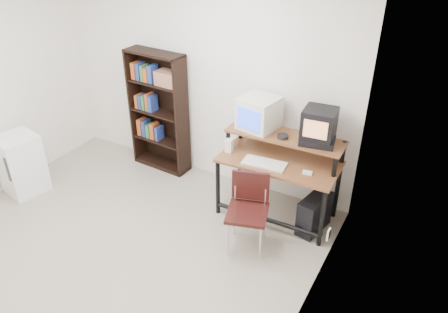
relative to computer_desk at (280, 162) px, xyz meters
The scene contains 17 objects.
floor 2.14m from the computer_desk, 128.18° to the right, with size 4.00×4.00×0.01m, color #A99D8C.
back_wall 1.45m from the computer_desk, 161.79° to the left, with size 4.00×0.01×2.60m, color white.
right_wall 1.86m from the computer_desk, 64.72° to the right, with size 0.01×4.00×2.60m, color white.
computer_desk is the anchor object (origin of this frame).
crt_monitor 0.59m from the computer_desk, 157.03° to the left, with size 0.45×0.46×0.37m.
vcr 0.49m from the computer_desk, 14.93° to the left, with size 0.36×0.26×0.08m, color black.
crt_tv 0.63m from the computer_desk, 19.41° to the left, with size 0.35×0.35×0.31m.
cd_spindle 0.30m from the computer_desk, 91.18° to the left, with size 0.12×0.12×0.05m, color #26262B.
keyboard 0.21m from the computer_desk, 121.50° to the right, with size 0.47×0.21×0.04m, color silver.
mousepad 0.38m from the computer_desk, 23.80° to the right, with size 0.22×0.18×0.01m, color black.
mouse 0.39m from the computer_desk, 20.32° to the right, with size 0.10×0.06×0.03m, color white.
desk_speaker 0.59m from the computer_desk, 168.56° to the right, with size 0.08×0.07×0.17m, color silver.
pc_tower 0.68m from the computer_desk, ahead, with size 0.20×0.45×0.42m, color black.
school_chair 0.66m from the computer_desk, 96.55° to the right, with size 0.51×0.51×0.82m.
bookshelf 1.84m from the computer_desk, behind, with size 0.82×0.32×1.61m.
mini_fridge 3.18m from the computer_desk, 159.79° to the right, with size 0.53×0.54×0.76m.
wall_outlet 0.95m from the computer_desk, 30.73° to the right, with size 0.02×0.08×0.12m, color beige.
Camera 1 is at (2.72, -2.32, 3.17)m, focal length 35.00 mm.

